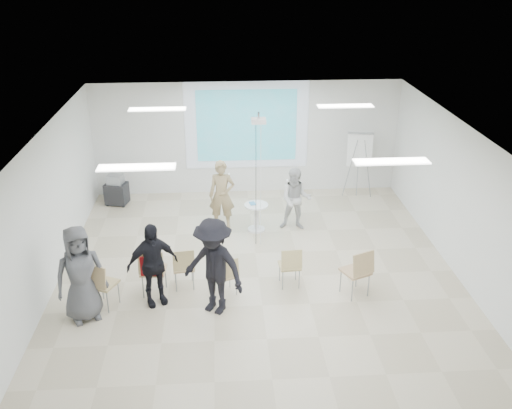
{
  "coord_description": "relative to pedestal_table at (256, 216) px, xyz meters",
  "views": [
    {
      "loc": [
        -0.71,
        -9.85,
        6.04
      ],
      "look_at": [
        0.0,
        0.8,
        1.25
      ],
      "focal_mm": 40.0,
      "sensor_mm": 36.0,
      "label": 1
    }
  ],
  "objects": [
    {
      "name": "flipchart_easel",
      "position": [
        2.8,
        1.82,
        0.93
      ],
      "size": [
        0.76,
        0.59,
        1.78
      ],
      "rotation": [
        0.0,
        0.0,
        -0.17
      ],
      "color": "#96999F",
      "rests_on": "floor"
    },
    {
      "name": "fluor_panel_nw",
      "position": [
        -2.09,
        -0.1,
        2.59
      ],
      "size": [
        1.2,
        0.3,
        0.02
      ],
      "primitive_type": "cube",
      "color": "white",
      "rests_on": "ceiling"
    },
    {
      "name": "chair_center",
      "position": [
        -0.73,
        -2.7,
        0.09
      ],
      "size": [
        0.51,
        0.52,
        0.8
      ],
      "rotation": [
        0.0,
        0.0,
        0.41
      ],
      "color": "tan",
      "rests_on": "floor"
    },
    {
      "name": "wall_back",
      "position": [
        -0.09,
        2.45,
        1.12
      ],
      "size": [
        8.0,
        0.1,
        3.0
      ],
      "primitive_type": "cube",
      "color": "silver",
      "rests_on": "floor"
    },
    {
      "name": "wall_left",
      "position": [
        -4.14,
        -2.1,
        1.12
      ],
      "size": [
        0.1,
        9.0,
        3.0
      ],
      "primitive_type": "cube",
      "color": "silver",
      "rests_on": "floor"
    },
    {
      "name": "wall_right",
      "position": [
        3.96,
        -2.1,
        1.12
      ],
      "size": [
        0.1,
        9.0,
        3.0
      ],
      "primitive_type": "cube",
      "color": "silver",
      "rests_on": "floor"
    },
    {
      "name": "controller_right",
      "position": [
        0.74,
        0.3,
        0.74
      ],
      "size": [
        0.06,
        0.12,
        0.04
      ],
      "primitive_type": "cube",
      "rotation": [
        0.0,
        0.0,
        -0.16
      ],
      "color": "white",
      "rests_on": "player_right"
    },
    {
      "name": "chair_left_mid",
      "position": [
        -2.12,
        -2.61,
        0.2
      ],
      "size": [
        0.49,
        0.53,
        0.98
      ],
      "rotation": [
        0.0,
        0.0,
        -0.07
      ],
      "color": "tan",
      "rests_on": "floor"
    },
    {
      "name": "ceiling_projector",
      "position": [
        0.01,
        -0.61,
        2.31
      ],
      "size": [
        0.3,
        0.25,
        3.0
      ],
      "color": "white",
      "rests_on": "ceiling"
    },
    {
      "name": "player_left",
      "position": [
        -0.78,
        0.21,
        0.56
      ],
      "size": [
        0.73,
        0.53,
        1.88
      ],
      "primitive_type": "imported",
      "rotation": [
        0.0,
        0.0,
        -0.1
      ],
      "color": "#9A855E",
      "rests_on": "floor"
    },
    {
      "name": "ceiling",
      "position": [
        -0.09,
        -2.1,
        2.67
      ],
      "size": [
        8.0,
        9.0,
        0.1
      ],
      "primitive_type": "cube",
      "color": "white",
      "rests_on": "wall_back"
    },
    {
      "name": "projection_image",
      "position": [
        -0.09,
        2.37,
        1.47
      ],
      "size": [
        2.6,
        0.01,
        1.9
      ],
      "primitive_type": "cube",
      "color": "#37ADBD",
      "rests_on": "wall_back"
    },
    {
      "name": "red_jacket",
      "position": [
        -2.12,
        -2.75,
        0.34
      ],
      "size": [
        0.41,
        0.12,
        0.38
      ],
      "primitive_type": "cube",
      "rotation": [
        0.0,
        0.0,
        -0.07
      ],
      "color": "maroon",
      "rests_on": "chair_left_mid"
    },
    {
      "name": "floor",
      "position": [
        -0.09,
        -2.1,
        -0.43
      ],
      "size": [
        8.0,
        9.0,
        0.1
      ],
      "primitive_type": "cube",
      "color": "beige",
      "rests_on": "ground"
    },
    {
      "name": "laptop",
      "position": [
        -1.56,
        -2.32,
        0.09
      ],
      "size": [
        0.35,
        0.27,
        0.03
      ],
      "primitive_type": "imported",
      "rotation": [
        0.0,
        0.0,
        3.27
      ],
      "color": "black",
      "rests_on": "chair_left_inner"
    },
    {
      "name": "player_right",
      "position": [
        0.92,
        0.05,
        0.45
      ],
      "size": [
        0.89,
        0.76,
        1.66
      ],
      "primitive_type": "imported",
      "rotation": [
        0.0,
        0.0,
        -0.16
      ],
      "color": "silver",
      "rests_on": "floor"
    },
    {
      "name": "controller_left",
      "position": [
        -0.6,
        0.46,
        0.86
      ],
      "size": [
        0.05,
        0.12,
        0.04
      ],
      "primitive_type": "cube",
      "rotation": [
        0.0,
        0.0,
        -0.1
      ],
      "color": "white",
      "rests_on": "player_left"
    },
    {
      "name": "fluor_panel_ne",
      "position": [
        1.91,
        -0.1,
        2.59
      ],
      "size": [
        1.2,
        0.3,
        0.02
      ],
      "primitive_type": "cube",
      "color": "white",
      "rests_on": "ceiling"
    },
    {
      "name": "chair_left_inner",
      "position": [
        -1.55,
        -2.42,
        0.14
      ],
      "size": [
        0.46,
        0.49,
        0.88
      ],
      "rotation": [
        0.0,
        0.0,
        0.13
      ],
      "color": "tan",
      "rests_on": "floor"
    },
    {
      "name": "projection_halo",
      "position": [
        -0.09,
        2.38,
        1.47
      ],
      "size": [
        3.2,
        0.01,
        2.3
      ],
      "primitive_type": "cube",
      "color": "silver",
      "rests_on": "wall_back"
    },
    {
      "name": "pedestal_table",
      "position": [
        0.0,
        0.0,
        0.0
      ],
      "size": [
        0.66,
        0.66,
        0.69
      ],
      "rotation": [
        0.0,
        0.0,
        0.23
      ],
      "color": "white",
      "rests_on": "floor"
    },
    {
      "name": "chair_right_inner",
      "position": [
        0.49,
        -2.49,
        0.13
      ],
      "size": [
        0.43,
        0.46,
        0.86
      ],
      "rotation": [
        0.0,
        0.0,
        0.07
      ],
      "color": "tan",
      "rests_on": "floor"
    },
    {
      "name": "av_cart",
      "position": [
        -3.49,
        1.75,
        -0.01
      ],
      "size": [
        0.62,
        0.54,
        0.8
      ],
      "rotation": [
        0.0,
        0.0,
        -0.23
      ],
      "color": "black",
      "rests_on": "floor"
    },
    {
      "name": "audience_left",
      "position": [
        -2.08,
        -2.86,
        0.55
      ],
      "size": [
        1.25,
        1.02,
        1.86
      ],
      "primitive_type": "imported",
      "rotation": [
        0.0,
        0.0,
        0.4
      ],
      "color": "black",
      "rests_on": "floor"
    },
    {
      "name": "chair_far_left",
      "position": [
        -3.02,
        -2.99,
        0.18
      ],
      "size": [
        0.6,
        0.62,
        0.94
      ],
      "rotation": [
        0.0,
        0.0,
        -0.44
      ],
      "color": "tan",
      "rests_on": "floor"
    },
    {
      "name": "fluor_panel_sw",
      "position": [
        -2.09,
        -3.6,
        2.59
      ],
      "size": [
        1.2,
        0.3,
        0.02
      ],
      "primitive_type": "cube",
      "color": "white",
      "rests_on": "ceiling"
    },
    {
      "name": "audience_mid",
      "position": [
        -0.97,
        -3.19,
        0.66
      ],
      "size": [
        1.53,
        1.35,
        2.08
      ],
      "primitive_type": "imported",
      "rotation": [
        0.0,
        0.0,
        -0.57
      ],
      "color": "black",
      "rests_on": "floor"
    },
    {
      "name": "audience_outer",
      "position": [
        -3.28,
        -3.25,
        0.62
      ],
      "size": [
        1.16,
        1.01,
        2.01
      ],
      "primitive_type": "imported",
      "rotation": [
        0.0,
        0.0,
        0.45
      ],
      "color": "#55555A",
      "rests_on": "floor"
    },
    {
      "name": "fluor_panel_se",
      "position": [
        1.91,
        -3.6,
        2.59
      ],
      "size": [
        1.2,
        0.3,
        0.02
      ],
      "primitive_type": "cube",
      "color": "white",
      "rests_on": "ceiling"
    },
    {
      "name": "chair_right_far",
      "position": [
        1.72,
        -2.9,
        0.21
      ],
      "size": [
        0.63,
        0.65,
        0.99
      ],
      "rotation": [
        0.0,
        0.0,
        0.42
      ],
      "color": "tan",
      "rests_on": "floor"
    }
  ]
}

